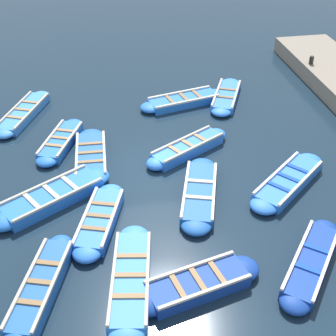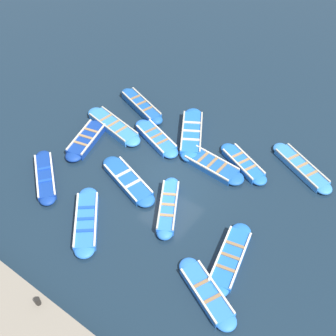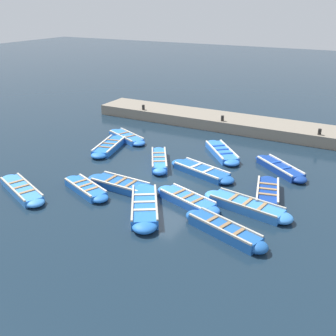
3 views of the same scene
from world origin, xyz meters
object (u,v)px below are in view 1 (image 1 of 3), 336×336
(boat_centre, at_px, (198,284))
(boat_outer_right, at_px, (131,280))
(boat_inner_gap, at_px, (199,193))
(boat_stern_in, at_px, (288,182))
(boat_bow_out, at_px, (61,141))
(boat_broadside, at_px, (41,287))
(boat_outer_left, at_px, (91,156))
(boat_alongside, at_px, (100,220))
(boat_drifting, at_px, (226,96))
(boat_mid_row, at_px, (52,197))
(boat_far_corner, at_px, (24,113))
(boat_tucked, at_px, (311,263))
(boat_near_quay, at_px, (184,101))
(bollard_mid_south, at_px, (311,60))
(boat_end_of_row, at_px, (188,148))

(boat_centre, height_order, boat_outer_right, boat_centre)
(boat_inner_gap, distance_m, boat_stern_in, 2.92)
(boat_bow_out, xyz_separation_m, boat_broadside, (-0.42, -6.76, 0.05))
(boat_outer_left, bearing_deg, boat_alongside, -88.36)
(boat_bow_out, xyz_separation_m, boat_stern_in, (7.16, -3.74, 0.01))
(boat_broadside, bearing_deg, boat_drifting, 51.46)
(boat_inner_gap, xyz_separation_m, boat_mid_row, (-4.47, 0.57, 0.04))
(boat_stern_in, height_order, boat_centre, boat_centre)
(boat_far_corner, relative_size, boat_mid_row, 0.98)
(boat_tucked, distance_m, boat_drifting, 9.55)
(boat_near_quay, xyz_separation_m, boat_alongside, (-3.89, -6.84, 0.01))
(boat_outer_right, xyz_separation_m, bollard_mid_south, (9.46, 10.72, 0.70))
(boat_end_of_row, height_order, boat_outer_left, boat_end_of_row)
(boat_stern_in, bearing_deg, boat_centre, -136.64)
(boat_stern_in, distance_m, boat_broadside, 8.16)
(boat_outer_right, distance_m, bollard_mid_south, 14.31)
(boat_inner_gap, relative_size, boat_near_quay, 0.99)
(boat_centre, xyz_separation_m, boat_tucked, (3.06, 0.19, -0.02))
(boat_stern_in, bearing_deg, boat_tucked, -102.36)
(boat_near_quay, distance_m, boat_tucked, 9.56)
(boat_broadside, distance_m, boat_outer_right, 2.19)
(boat_far_corner, distance_m, boat_mid_row, 5.78)
(boat_stern_in, relative_size, boat_drifting, 0.99)
(boat_mid_row, bearing_deg, boat_drifting, 38.44)
(boat_far_corner, relative_size, boat_broadside, 1.06)
(boat_centre, xyz_separation_m, boat_alongside, (-2.23, 2.80, -0.01))
(boat_drifting, bearing_deg, boat_outer_right, -118.81)
(boat_alongside, bearing_deg, boat_outer_left, 91.64)
(boat_tucked, bearing_deg, boat_alongside, 153.72)
(boat_inner_gap, height_order, boat_broadside, boat_broadside)
(boat_centre, distance_m, boat_broadside, 3.82)
(boat_far_corner, distance_m, boat_outer_right, 9.85)
(boat_bow_out, distance_m, boat_far_corner, 2.82)
(boat_inner_gap, distance_m, boat_far_corner, 8.44)
(boat_far_corner, distance_m, boat_tucked, 12.38)
(boat_tucked, bearing_deg, boat_drifting, 87.23)
(boat_outer_right, bearing_deg, boat_mid_row, 118.56)
(boat_outer_right, bearing_deg, boat_drifting, 61.19)
(boat_inner_gap, xyz_separation_m, boat_near_quay, (0.77, 6.13, 0.01))
(boat_end_of_row, distance_m, boat_drifting, 4.46)
(boat_bow_out, height_order, boat_alongside, boat_alongside)
(boat_stern_in, distance_m, boat_centre, 5.23)
(bollard_mid_south, bearing_deg, boat_end_of_row, -143.04)
(boat_broadside, height_order, boat_outer_left, boat_broadside)
(boat_far_corner, relative_size, boat_centre, 1.10)
(boat_stern_in, bearing_deg, boat_broadside, -158.27)
(boat_far_corner, relative_size, boat_end_of_row, 1.13)
(boat_far_corner, height_order, boat_stern_in, boat_stern_in)
(boat_broadside, height_order, boat_outer_right, boat_broadside)
(boat_drifting, xyz_separation_m, boat_alongside, (-5.75, -6.92, 0.02))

